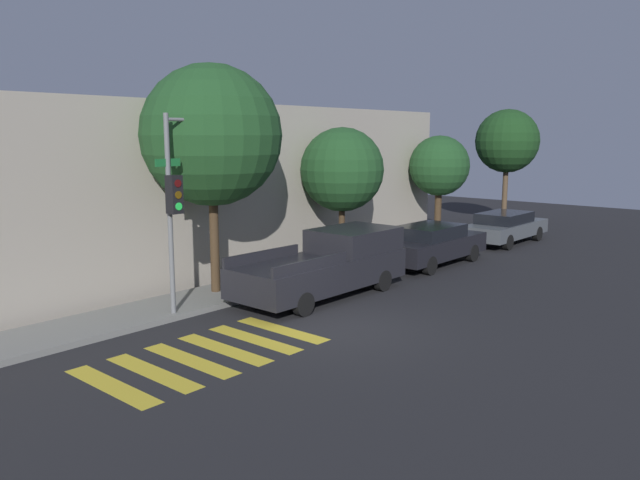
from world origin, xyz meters
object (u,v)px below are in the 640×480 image
object	(u,v)px
pickup_truck	(329,264)
tree_midblock	(342,170)
tree_far_end	(439,166)
sedan_near_corner	(431,244)
sedan_middle	(505,227)
tree_behind_truck	(507,141)
traffic_light_pole	(188,181)
tree_near_corner	(211,136)

from	to	relation	value
pickup_truck	tree_midblock	xyz separation A→B (m)	(3.34, 2.26, 2.40)
tree_far_end	sedan_near_corner	bearing A→B (deg)	-152.06
sedan_middle	tree_far_end	distance (m)	3.70
tree_far_end	tree_behind_truck	distance (m)	6.41
traffic_light_pole	tree_far_end	xyz separation A→B (m)	(13.46, 0.99, -0.17)
tree_far_end	sedan_middle	bearing A→B (deg)	-54.96
tree_near_corner	tree_midblock	bearing A→B (deg)	0.00
traffic_light_pole	tree_behind_truck	distance (m)	19.84
sedan_near_corner	tree_midblock	bearing A→B (deg)	132.82
sedan_middle	tree_midblock	distance (m)	8.64
tree_far_end	tree_near_corner	bearing A→B (deg)	180.00
tree_near_corner	traffic_light_pole	bearing A→B (deg)	-147.76
traffic_light_pole	tree_midblock	xyz separation A→B (m)	(7.11, 0.99, -0.06)
tree_far_end	tree_behind_truck	world-z (taller)	tree_behind_truck
sedan_middle	tree_far_end	size ratio (longest dim) A/B	1.05
sedan_middle	tree_near_corner	world-z (taller)	tree_near_corner
sedan_near_corner	tree_midblock	world-z (taller)	tree_midblock
traffic_light_pole	tree_midblock	distance (m)	7.18
pickup_truck	traffic_light_pole	bearing A→B (deg)	161.38
pickup_truck	tree_behind_truck	xyz separation A→B (m)	(16.03, 2.26, 3.26)
traffic_light_pole	sedan_near_corner	size ratio (longest dim) A/B	1.07
traffic_light_pole	sedan_near_corner	xyz separation A→B (m)	(9.20, -1.27, -2.60)
sedan_middle	tree_far_end	bearing A→B (deg)	125.04
sedan_near_corner	tree_behind_truck	world-z (taller)	tree_behind_truck
sedan_near_corner	tree_near_corner	size ratio (longest dim) A/B	0.73
sedan_middle	tree_behind_truck	xyz separation A→B (m)	(4.75, 2.26, 3.44)
sedan_near_corner	tree_near_corner	world-z (taller)	tree_near_corner
tree_behind_truck	sedan_middle	bearing A→B (deg)	-154.59
sedan_near_corner	tree_near_corner	xyz separation A→B (m)	(-7.63, 2.26, 3.67)
tree_midblock	tree_far_end	world-z (taller)	tree_midblock
tree_behind_truck	traffic_light_pole	bearing A→B (deg)	-177.14
tree_behind_truck	sedan_near_corner	bearing A→B (deg)	-167.97
traffic_light_pole	tree_near_corner	world-z (taller)	tree_near_corner
sedan_middle	tree_near_corner	size ratio (longest dim) A/B	0.74
traffic_light_pole	tree_near_corner	xyz separation A→B (m)	(1.57, 0.99, 1.08)
sedan_near_corner	tree_far_end	distance (m)	5.39
tree_near_corner	tree_far_end	bearing A→B (deg)	0.00
tree_near_corner	tree_far_end	world-z (taller)	tree_near_corner
tree_midblock	sedan_middle	bearing A→B (deg)	-15.89
traffic_light_pole	pickup_truck	bearing A→B (deg)	-18.62
sedan_near_corner	pickup_truck	bearing A→B (deg)	-180.00
pickup_truck	sedan_middle	world-z (taller)	pickup_truck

